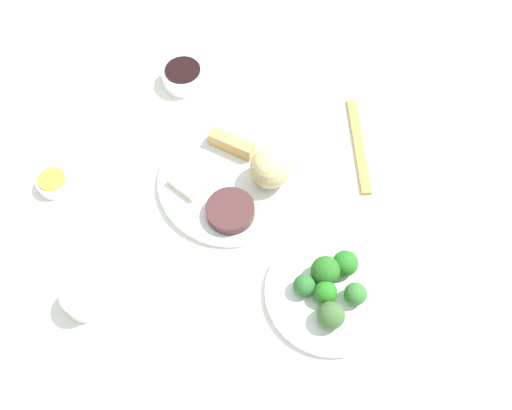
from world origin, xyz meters
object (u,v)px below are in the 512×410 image
soy_sauce_bowl (184,77)px  chopsticks_pair (359,145)px  sauce_ramekin_hot_mustard (54,183)px  broccoli_plate (329,293)px  main_plate (232,182)px  teacup (84,299)px

soy_sauce_bowl → chopsticks_pair: (-0.28, 0.29, -0.01)m
soy_sauce_bowl → sauce_ramekin_hot_mustard: size_ratio=1.43×
broccoli_plate → sauce_ramekin_hot_mustard: 0.56m
main_plate → teacup: 0.34m
soy_sauce_bowl → chopsticks_pair: size_ratio=0.40×
sauce_ramekin_hot_mustard → main_plate: bearing=159.3°
main_plate → sauce_ramekin_hot_mustard: bearing=-20.7°
teacup → soy_sauce_bowl: bearing=-126.4°
sauce_ramekin_hot_mustard → chopsticks_pair: sauce_ramekin_hot_mustard is taller
broccoli_plate → soy_sauce_bowl: soy_sauce_bowl is taller
teacup → main_plate: bearing=-156.4°
teacup → chopsticks_pair: teacup is taller
chopsticks_pair → teacup: bearing=12.6°
sauce_ramekin_hot_mustard → teacup: teacup is taller
soy_sauce_bowl → sauce_ramekin_hot_mustard: 0.35m
broccoli_plate → sauce_ramekin_hot_mustard: sauce_ramekin_hot_mustard is taller
main_plate → broccoli_plate: (-0.08, 0.27, -0.00)m
teacup → chopsticks_pair: (-0.58, -0.13, -0.02)m
soy_sauce_bowl → chopsticks_pair: 0.40m
main_plate → teacup: (0.31, 0.14, 0.02)m
broccoli_plate → teacup: (0.39, -0.13, 0.02)m
teacup → chopsticks_pair: size_ratio=0.30×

